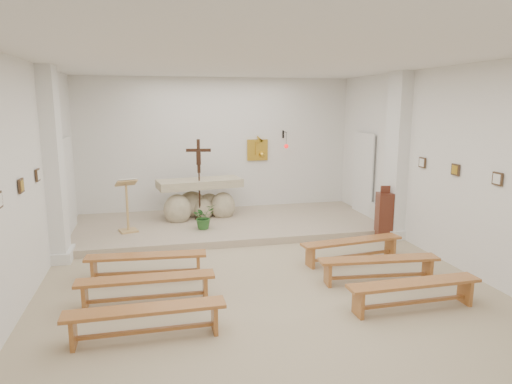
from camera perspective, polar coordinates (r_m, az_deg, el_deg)
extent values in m
cube|color=tan|center=(7.44, 1.04, -11.53)|extent=(7.00, 10.00, 0.00)
cube|color=white|center=(6.99, -27.87, 0.65)|extent=(0.02, 10.00, 3.50)
cube|color=white|center=(8.50, 24.58, 2.57)|extent=(0.02, 10.00, 3.50)
cube|color=white|center=(11.82, -4.84, 5.64)|extent=(7.00, 0.02, 3.50)
cube|color=silver|center=(6.90, 1.15, 16.32)|extent=(7.00, 10.00, 0.02)
cube|color=tan|center=(10.67, -3.54, -4.09)|extent=(6.98, 3.00, 0.15)
cube|color=white|center=(8.89, -23.92, 2.95)|extent=(0.26, 0.55, 3.50)
cube|color=white|center=(10.08, 17.15, 4.26)|extent=(0.26, 0.55, 3.50)
cube|color=gold|center=(12.00, 0.18, 5.27)|extent=(0.55, 0.04, 0.55)
cube|color=black|center=(12.15, 3.41, 7.22)|extent=(0.04, 0.02, 0.20)
cylinder|color=black|center=(12.00, 3.62, 7.51)|extent=(0.02, 0.30, 0.02)
cylinder|color=black|center=(11.87, 3.82, 6.64)|extent=(0.01, 0.01, 0.34)
sphere|color=red|center=(11.89, 3.80, 5.73)|extent=(0.11, 0.11, 0.11)
cube|color=#432E1D|center=(7.18, -27.30, 0.71)|extent=(0.03, 0.20, 0.20)
cube|color=#432E1D|center=(8.14, -25.62, 1.94)|extent=(0.03, 0.20, 0.20)
cube|color=#432E1D|center=(7.88, 27.95, 1.46)|extent=(0.03, 0.20, 0.20)
cube|color=#432E1D|center=(8.65, 23.66, 2.57)|extent=(0.03, 0.20, 0.20)
cube|color=#432E1D|center=(9.46, 20.08, 3.48)|extent=(0.03, 0.20, 0.20)
cube|color=silver|center=(9.87, -22.85, -5.04)|extent=(0.10, 0.85, 0.52)
cube|color=silver|center=(10.97, 15.16, -2.98)|extent=(0.10, 0.85, 0.52)
ellipsoid|color=beige|center=(10.76, -9.79, -2.19)|extent=(0.64, 0.54, 0.72)
ellipsoid|color=beige|center=(11.07, -4.16, -1.78)|extent=(0.60, 0.51, 0.68)
ellipsoid|color=beige|center=(11.19, -8.04, -1.54)|extent=(0.68, 0.58, 0.64)
ellipsoid|color=beige|center=(11.27, -5.89, -1.67)|extent=(0.55, 0.47, 0.60)
ellipsoid|color=beige|center=(11.03, -6.64, -2.17)|extent=(0.47, 0.40, 0.55)
cube|color=beige|center=(10.94, -7.06, 1.09)|extent=(2.06, 1.06, 0.19)
cube|color=tan|center=(10.18, -15.65, -4.67)|extent=(0.44, 0.44, 0.04)
cylinder|color=tan|center=(10.07, -15.79, -2.01)|extent=(0.05, 0.05, 1.01)
cube|color=tan|center=(9.94, -15.93, 1.09)|extent=(0.49, 0.41, 0.16)
cube|color=white|center=(9.89, -15.89, 1.34)|extent=(0.42, 0.34, 0.13)
cylinder|color=#311A0F|center=(10.91, -7.00, -3.31)|extent=(0.25, 0.25, 0.03)
cylinder|color=#311A0F|center=(10.79, -7.07, -0.45)|extent=(0.04, 0.04, 1.14)
cube|color=#311A0F|center=(10.64, -7.19, 4.48)|extent=(0.08, 0.06, 0.78)
cube|color=#311A0F|center=(10.63, -7.21, 5.20)|extent=(0.57, 0.15, 0.07)
cube|color=#311A0F|center=(10.62, -7.20, 4.29)|extent=(0.11, 0.06, 0.33)
imported|color=#295E25|center=(10.03, -6.57, -3.08)|extent=(0.64, 0.62, 0.54)
cube|color=#562618|center=(10.08, 15.70, -2.89)|extent=(0.36, 0.36, 1.00)
cube|color=#562618|center=(9.96, 15.87, 0.30)|extent=(0.20, 0.08, 0.16)
cube|color=#AF6C32|center=(7.77, -13.55, -7.76)|extent=(1.97, 0.48, 0.04)
cube|color=#AF6C32|center=(7.97, -19.60, -9.19)|extent=(0.08, 0.29, 0.37)
cube|color=#AF6C32|center=(7.80, -7.24, -9.05)|extent=(0.08, 0.29, 0.37)
cube|color=#AF6C32|center=(7.87, -13.46, -9.72)|extent=(1.64, 0.19, 0.04)
cube|color=#AF6C32|center=(8.53, 11.91, -6.01)|extent=(1.97, 0.55, 0.04)
cube|color=#AF6C32|center=(8.19, 6.79, -8.06)|extent=(0.09, 0.29, 0.37)
cube|color=#AF6C32|center=(9.05, 16.43, -6.59)|extent=(0.09, 0.29, 0.37)
cube|color=#AF6C32|center=(8.61, 11.83, -7.82)|extent=(1.63, 0.26, 0.04)
cube|color=#AF6C32|center=(6.82, -13.60, -10.48)|extent=(1.96, 0.35, 0.04)
cube|color=#AF6C32|center=(6.98, -20.60, -12.19)|extent=(0.06, 0.28, 0.37)
cube|color=#AF6C32|center=(6.91, -6.37, -11.74)|extent=(0.06, 0.28, 0.37)
cube|color=#AF6C32|center=(6.93, -13.49, -12.67)|extent=(1.64, 0.09, 0.04)
cube|color=#AF6C32|center=(7.66, 15.12, -8.12)|extent=(1.97, 0.50, 0.04)
cube|color=#AF6C32|center=(7.46, 8.95, -10.06)|extent=(0.08, 0.29, 0.37)
cube|color=#AF6C32|center=(8.08, 20.65, -8.98)|extent=(0.08, 0.29, 0.37)
cube|color=#AF6C32|center=(7.76, 15.02, -10.10)|extent=(1.64, 0.21, 0.04)
cube|color=#AF6C32|center=(5.88, -13.65, -14.07)|extent=(1.95, 0.32, 0.04)
cube|color=#AF6C32|center=(6.05, -21.89, -16.00)|extent=(0.05, 0.28, 0.37)
cube|color=#AF6C32|center=(6.01, -5.21, -15.37)|extent=(0.05, 0.28, 0.37)
cube|color=#AF6C32|center=(6.01, -13.53, -16.52)|extent=(1.64, 0.06, 0.04)
cube|color=#AF6C32|center=(6.84, 19.17, -10.71)|extent=(1.96, 0.34, 0.04)
cube|color=#AF6C32|center=(6.52, 12.65, -13.39)|extent=(0.06, 0.28, 0.37)
cube|color=#AF6C32|center=(7.39, 24.67, -11.19)|extent=(0.06, 0.28, 0.37)
cube|color=#AF6C32|center=(6.95, 19.02, -12.89)|extent=(1.64, 0.08, 0.04)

